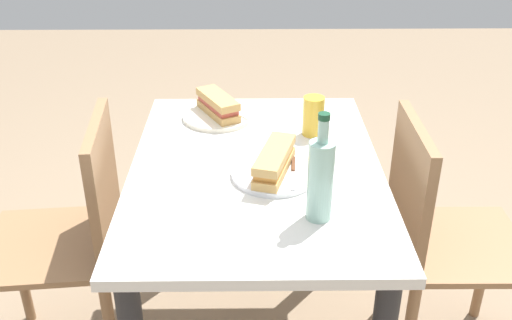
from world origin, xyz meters
The scene contains 11 objects.
dining_table centered at (0.00, 0.00, 0.61)m, with size 1.01×0.72×0.74m.
chair_far centered at (0.00, 0.56, 0.50)m, with size 0.40×0.40×0.87m.
chair_near centered at (-0.02, -0.56, 0.50)m, with size 0.43×0.43×0.87m.
plate_near centered at (0.06, 0.05, 0.75)m, with size 0.24×0.24×0.01m, color white.
baguette_sandwich_near centered at (0.06, 0.05, 0.79)m, with size 0.24×0.13×0.07m.
knife_near centered at (0.06, 0.10, 0.76)m, with size 0.18×0.03×0.01m.
plate_far centered at (-0.34, -0.12, 0.75)m, with size 0.24×0.24×0.01m, color silver.
baguette_sandwich_far centered at (-0.34, -0.12, 0.79)m, with size 0.21×0.16×0.07m.
knife_far centered at (-0.37, -0.08, 0.76)m, with size 0.15×0.12×0.01m.
water_bottle centered at (0.27, 0.15, 0.85)m, with size 0.06×0.06×0.28m.
beer_glass centered at (-0.21, 0.18, 0.81)m, with size 0.07×0.07×0.13m, color gold.
Camera 1 is at (1.51, -0.02, 1.58)m, focal length 41.72 mm.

